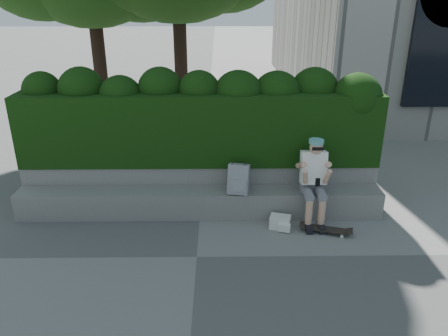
{
  "coord_description": "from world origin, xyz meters",
  "views": [
    {
      "loc": [
        0.32,
        -5.24,
        3.53
      ],
      "look_at": [
        0.4,
        1.0,
        0.95
      ],
      "focal_mm": 35.0,
      "sensor_mm": 36.0,
      "label": 1
    }
  ],
  "objects_px": {
    "person": "(314,177)",
    "skateboard": "(326,229)",
    "backpack_ground": "(280,222)",
    "backpack_plaid": "(239,179)"
  },
  "relations": [
    {
      "from": "person",
      "to": "skateboard",
      "type": "distance_m",
      "value": 0.83
    },
    {
      "from": "person",
      "to": "backpack_ground",
      "type": "xyz_separation_m",
      "value": [
        -0.54,
        -0.27,
        -0.65
      ]
    },
    {
      "from": "backpack_plaid",
      "to": "backpack_ground",
      "type": "relative_size",
      "value": 1.56
    },
    {
      "from": "person",
      "to": "skateboard",
      "type": "relative_size",
      "value": 1.87
    },
    {
      "from": "skateboard",
      "to": "backpack_plaid",
      "type": "distance_m",
      "value": 1.57
    },
    {
      "from": "skateboard",
      "to": "backpack_ground",
      "type": "bearing_deg",
      "value": -176.54
    },
    {
      "from": "person",
      "to": "backpack_ground",
      "type": "height_order",
      "value": "person"
    },
    {
      "from": "backpack_ground",
      "to": "backpack_plaid",
      "type": "bearing_deg",
      "value": 167.6
    },
    {
      "from": "person",
      "to": "backpack_plaid",
      "type": "distance_m",
      "value": 1.19
    },
    {
      "from": "person",
      "to": "backpack_plaid",
      "type": "relative_size",
      "value": 2.83
    }
  ]
}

